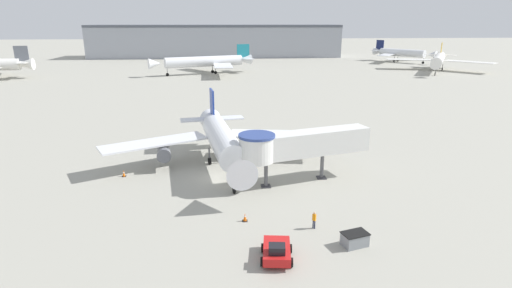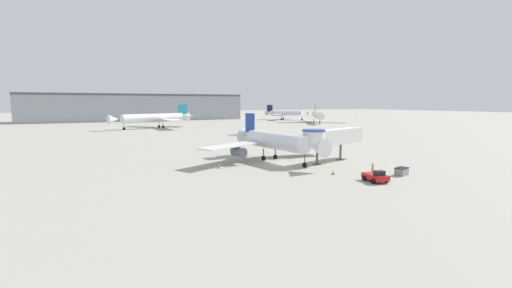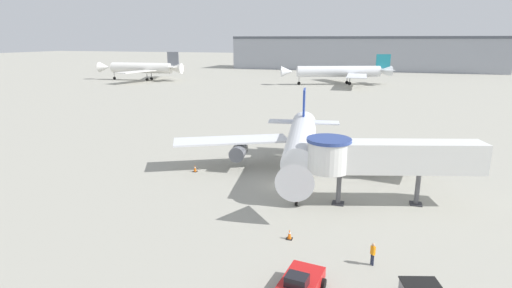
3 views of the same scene
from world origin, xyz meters
name	(u,v)px [view 1 (image 1 of 3)]	position (x,y,z in m)	size (l,w,h in m)	color
ground_plane	(216,178)	(0.00, 0.00, 0.00)	(800.00, 800.00, 0.00)	#9E9B8E
main_airplane	(221,139)	(0.76, 4.03, 3.79)	(30.72, 24.41, 8.93)	silver
jet_bridge	(296,144)	(9.38, -2.04, 4.73)	(16.00, 7.23, 6.42)	silver
pushback_tug_red	(277,251)	(5.08, -17.87, 0.77)	(2.87, 3.84, 1.74)	red
service_container_gray	(355,239)	(12.01, -16.33, 0.61)	(2.52, 1.99, 1.20)	gray
traffic_cone_port_wing	(124,173)	(-11.33, 1.57, 0.39)	(0.49, 0.49, 0.81)	black
traffic_cone_near_nose	(245,217)	(2.92, -11.18, 0.39)	(0.49, 0.49, 0.80)	black
ground_crew_marshaller	(314,219)	(9.20, -13.13, 0.96)	(0.36, 0.36, 1.67)	#1E2338
background_jet_teal_tail	(207,61)	(-4.27, 101.04, 4.48)	(37.43, 35.27, 10.20)	silver
background_jet_navy_tail	(400,53)	(84.07, 137.58, 4.25)	(27.27, 27.68, 9.64)	silver
background_jet_gold_tail	(439,60)	(83.10, 101.80, 4.39)	(35.38, 35.46, 9.99)	white
terminal_building	(216,41)	(-1.52, 175.00, 8.25)	(129.15, 26.69, 16.47)	#999EA8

